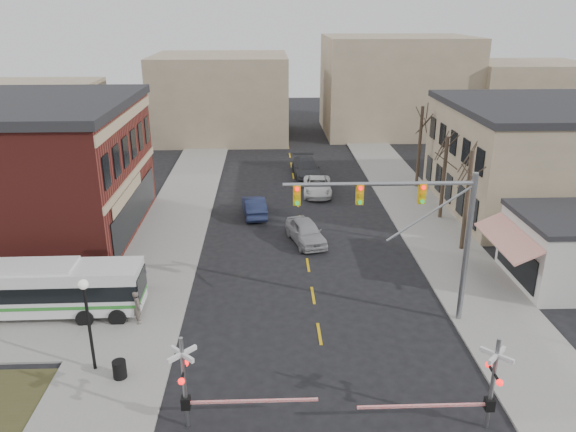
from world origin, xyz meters
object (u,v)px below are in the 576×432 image
object	(u,v)px
transit_bus	(35,289)
rr_crossing_west	(196,384)
trash_bin	(120,369)
car_c	(317,186)
car_d	(306,169)
pedestrian_far	(142,276)
traffic_signal_mast	(418,219)
rr_crossing_east	(481,386)
pedestrian_near	(137,307)
street_lamp	(86,306)
car_b	(254,206)
car_a	(306,232)

from	to	relation	value
transit_bus	rr_crossing_west	size ratio (longest dim) A/B	1.97
trash_bin	car_c	world-z (taller)	car_c
car_d	pedestrian_far	world-z (taller)	pedestrian_far
car_d	transit_bus	bearing A→B (deg)	-126.13
car_d	pedestrian_far	xyz separation A→B (m)	(-10.94, -22.81, 0.17)
car_c	traffic_signal_mast	bearing A→B (deg)	-78.62
rr_crossing_east	pedestrian_near	size ratio (longest dim) A/B	3.11
rr_crossing_east	pedestrian_near	world-z (taller)	rr_crossing_east
car_c	car_d	distance (m)	5.24
rr_crossing_east	street_lamp	bearing A→B (deg)	164.94
car_b	rr_crossing_west	bearing A→B (deg)	78.55
car_d	pedestrian_near	world-z (taller)	pedestrian_near
car_b	car_c	xyz separation A→B (m)	(5.40, 5.20, -0.05)
pedestrian_far	pedestrian_near	bearing A→B (deg)	-149.84
rr_crossing_east	transit_bus	bearing A→B (deg)	155.38
pedestrian_near	transit_bus	bearing A→B (deg)	56.83
rr_crossing_west	pedestrian_far	xyz separation A→B (m)	(-4.38, 11.11, -0.94)
transit_bus	car_a	size ratio (longest dim) A/B	2.34
trash_bin	car_c	distance (m)	27.90
car_c	street_lamp	bearing A→B (deg)	-112.49
trash_bin	car_d	size ratio (longest dim) A/B	0.14
car_b	pedestrian_near	xyz separation A→B (m)	(-5.66, -15.89, 0.26)
rr_crossing_east	car_c	bearing A→B (deg)	97.05
trash_bin	pedestrian_far	xyz separation A→B (m)	(-0.63, 8.06, 0.51)
street_lamp	trash_bin	xyz separation A→B (m)	(1.29, -0.68, -2.76)
trash_bin	rr_crossing_east	bearing A→B (deg)	-13.81
car_c	car_d	world-z (taller)	car_d
street_lamp	pedestrian_near	distance (m)	4.65
rr_crossing_west	traffic_signal_mast	bearing A→B (deg)	36.31
rr_crossing_west	rr_crossing_east	xyz separation A→B (m)	(10.78, -0.52, 0.00)
traffic_signal_mast	pedestrian_near	xyz separation A→B (m)	(-14.00, 0.21, -4.68)
rr_crossing_west	car_b	bearing A→B (deg)	85.71
trash_bin	pedestrian_near	xyz separation A→B (m)	(-0.15, 4.58, 0.49)
car_d	car_c	bearing A→B (deg)	-87.30
rr_crossing_west	trash_bin	size ratio (longest dim) A/B	6.89
traffic_signal_mast	pedestrian_near	size ratio (longest dim) A/B	5.17
traffic_signal_mast	trash_bin	world-z (taller)	traffic_signal_mast
traffic_signal_mast	car_d	size ratio (longest dim) A/B	1.57
trash_bin	car_d	world-z (taller)	car_d
rr_crossing_east	trash_bin	world-z (taller)	rr_crossing_east
transit_bus	pedestrian_far	xyz separation A→B (m)	(4.96, 2.41, -0.58)
trash_bin	car_d	distance (m)	32.55
traffic_signal_mast	pedestrian_near	distance (m)	14.76
car_b	pedestrian_near	size ratio (longest dim) A/B	2.57
rr_crossing_west	pedestrian_near	world-z (taller)	rr_crossing_west
street_lamp	pedestrian_far	distance (m)	7.74
street_lamp	car_c	world-z (taller)	street_lamp
car_a	traffic_signal_mast	bearing A→B (deg)	-81.01
pedestrian_near	street_lamp	bearing A→B (deg)	141.63
traffic_signal_mast	car_c	distance (m)	22.07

